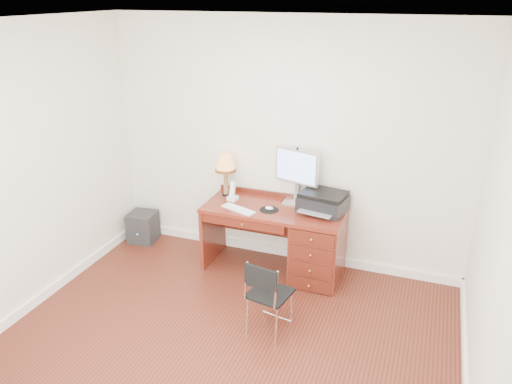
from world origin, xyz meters
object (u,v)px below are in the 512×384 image
at_px(desk, 302,240).
at_px(leg_lamp, 226,165).
at_px(printer, 323,202).
at_px(phone, 233,195).
at_px(monitor, 296,169).
at_px(equipment_box, 143,227).
at_px(chair, 268,291).

bearing_deg(desk, leg_lamp, 170.91).
distance_m(printer, phone, 1.00).
distance_m(desk, phone, 0.91).
distance_m(desk, monitor, 0.77).
relative_size(monitor, equipment_box, 1.62).
distance_m(leg_lamp, phone, 0.34).
xyz_separation_m(printer, equipment_box, (-2.24, -0.00, -0.67)).
bearing_deg(equipment_box, desk, -9.16).
xyz_separation_m(desk, equipment_box, (-2.06, 0.10, -0.23)).
xyz_separation_m(leg_lamp, chair, (0.93, -1.25, -0.65)).
height_order(chair, equipment_box, chair).
bearing_deg(chair, leg_lamp, 137.00).
height_order(printer, chair, printer).
xyz_separation_m(desk, leg_lamp, (-0.94, 0.15, 0.69)).
height_order(monitor, printer, monitor).
distance_m(printer, chair, 1.28).
bearing_deg(leg_lamp, chair, -53.28).
bearing_deg(printer, chair, -89.74).
bearing_deg(printer, monitor, 168.36).
xyz_separation_m(monitor, chair, (0.15, -1.33, -0.68)).
distance_m(monitor, equipment_box, 2.13).
xyz_separation_m(printer, chair, (-0.19, -1.20, -0.40)).
bearing_deg(desk, equipment_box, 177.33).
relative_size(printer, phone, 2.46).
bearing_deg(leg_lamp, phone, -41.92).
distance_m(desk, leg_lamp, 1.18).
bearing_deg(leg_lamp, desk, -9.09).
bearing_deg(desk, phone, 177.41).
distance_m(monitor, phone, 0.76).
bearing_deg(monitor, equipment_box, -159.48).
bearing_deg(phone, desk, 6.62).
xyz_separation_m(phone, chair, (0.81, -1.14, -0.36)).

